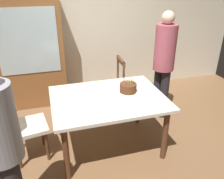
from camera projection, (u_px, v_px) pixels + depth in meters
ground at (109, 145)px, 3.25m from camera, size 6.40×6.40×0.00m
back_wall at (81, 26)px, 4.28m from camera, size 6.40×0.10×2.60m
dining_table at (108, 103)px, 2.96m from camera, size 1.42×1.07×0.76m
birthday_cake at (128, 88)px, 3.02m from camera, size 0.28×0.28×0.19m
plate_near_celebrant at (81, 111)px, 2.61m from camera, size 0.22×0.22×0.01m
plate_far_side at (98, 89)px, 3.11m from camera, size 0.22×0.22×0.01m
plate_near_guest at (147, 101)px, 2.82m from camera, size 0.22×0.22×0.01m
fork_near_celebrant at (66, 113)px, 2.57m from camera, size 0.18×0.02×0.01m
fork_far_side at (86, 91)px, 3.08m from camera, size 0.18×0.03×0.01m
chair_spindle_back at (111, 88)px, 3.86m from camera, size 0.46×0.46×0.95m
chair_upholstered at (20, 123)px, 2.81m from camera, size 0.50×0.50×0.95m
person_celebrant at (2, 144)px, 1.86m from camera, size 0.32×0.32×1.61m
person_guest at (164, 60)px, 3.56m from camera, size 0.32×0.32×1.70m
china_cabinet at (30, 53)px, 3.94m from camera, size 1.10×0.45×1.90m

